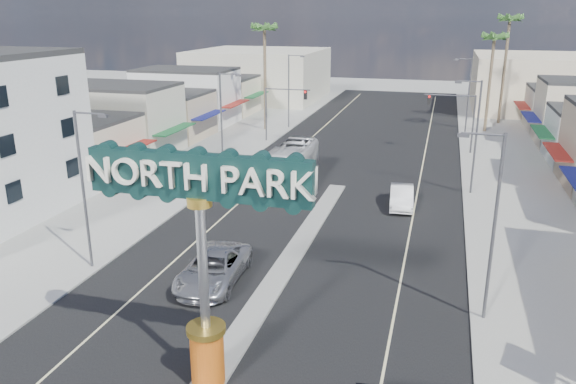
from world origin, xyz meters
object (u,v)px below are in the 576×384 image
Objects in this scene: suv_left at (214,268)px; palm_left_far at (264,34)px; traffic_signal_right at (456,112)px; palm_right_mid at (494,42)px; palm_right_far at (509,25)px; city_bus at (288,167)px; streetlight_l_near at (85,183)px; streetlight_l_mid at (223,119)px; streetlight_l_far at (290,87)px; traffic_signal_left at (282,104)px; gateway_sign at (201,245)px; car_parked_right at (402,197)px; streetlight_r_mid at (474,132)px; streetlight_r_near at (491,219)px; streetlight_r_far at (467,94)px.

palm_left_far is at bearing 100.73° from suv_left.
palm_right_mid is at bearing 72.37° from traffic_signal_right.
palm_right_far is at bearing 67.57° from suv_left.
traffic_signal_right is 0.52× the size of city_bus.
traffic_signal_right is 39.26m from streetlight_l_near.
streetlight_l_mid is 21.55m from suv_left.
city_bus reaches higher than suv_left.
palm_right_mid reaches higher than streetlight_l_far.
gateway_sign is at bearing -77.67° from traffic_signal_left.
traffic_signal_right is at bearing 60.01° from streetlight_l_near.
streetlight_l_mid is at bearing -128.48° from palm_right_far.
city_bus is (-13.31, -15.67, -2.65)m from traffic_signal_right.
traffic_signal_left reaches higher than car_parked_right.
streetlight_l_mid is 41.53m from palm_right_far.
traffic_signal_right is 0.50× the size of palm_right_mid.
streetlight_r_mid is 0.77× the size of city_bus.
gateway_sign is at bearing -142.45° from streetlight_r_near.
streetlight_l_near is 0.77× the size of city_bus.
traffic_signal_right is (18.37, 0.00, 0.00)m from traffic_signal_left.
streetlight_l_far reaches higher than traffic_signal_right.
streetlight_l_far is 0.77× the size of city_bus.
palm_right_far is 2.95× the size of car_parked_right.
streetlight_r_mid is (20.87, 20.00, 0.00)m from streetlight_l_near.
palm_left_far is 25.42m from city_bus.
streetlight_r_near reaches higher than suv_left.
car_parked_right is (18.50, -24.60, -10.71)m from palm_left_far.
streetlight_l_far is at bearing 157.80° from traffic_signal_right.
streetlight_r_far reaches higher than city_bus.
palm_right_mid is (3.82, 12.01, 6.33)m from traffic_signal_right.
streetlight_l_mid is 1.88× the size of car_parked_right.
streetlight_r_far is 13.21m from palm_right_far.
suv_left is (9.82, -39.86, -10.63)m from palm_left_far.
streetlight_r_near is at bearing 0.00° from streetlight_l_near.
traffic_signal_right is 8.14m from streetlight_r_far.
city_bus is at bearing -72.11° from traffic_signal_left.
traffic_signal_left is at bearing 123.68° from car_parked_right.
city_bus is at bearing -121.75° from palm_right_mid.
streetlight_r_mid is 0.64× the size of palm_right_far.
streetlight_l_mid is 30.32m from streetlight_r_far.
traffic_signal_left is 16.68m from city_bus.
car_parked_right is (-7.50, -30.60, -9.81)m from palm_right_mid.
palm_left_far is at bearing 122.32° from car_parked_right.
streetlight_l_mid reaches higher than traffic_signal_right.
streetlight_l_near is at bearing 142.45° from gateway_sign.
streetlight_r_far is at bearing 81.14° from traffic_signal_right.
traffic_signal_left is at bearing 102.33° from gateway_sign.
streetlight_l_far reaches higher than traffic_signal_left.
city_bus reaches higher than car_parked_right.
streetlight_l_mid is (-10.43, 28.02, -0.86)m from gateway_sign.
streetlight_r_mid is (0.00, 20.00, 0.00)m from streetlight_r_near.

